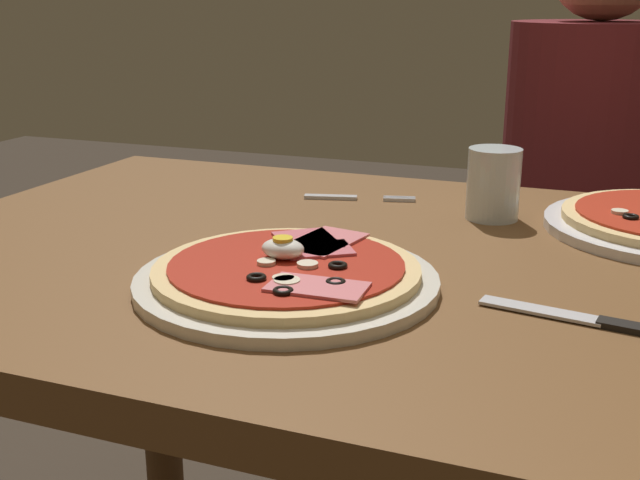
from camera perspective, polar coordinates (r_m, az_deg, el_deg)
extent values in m
cube|color=brown|center=(0.90, 2.38, -1.94)|extent=(1.09, 0.77, 0.04)
cylinder|color=#4A3018|center=(1.52, -11.63, -9.35)|extent=(0.07, 0.07, 0.71)
cylinder|color=silver|center=(0.78, -2.43, -2.99)|extent=(0.30, 0.30, 0.01)
cylinder|color=#E5C17F|center=(0.78, -2.44, -2.23)|extent=(0.27, 0.27, 0.01)
cylinder|color=#A82314|center=(0.77, -2.44, -1.77)|extent=(0.23, 0.23, 0.00)
torus|color=black|center=(0.76, 1.29, -1.85)|extent=(0.02, 0.02, 0.00)
torus|color=black|center=(0.73, -4.63, -2.72)|extent=(0.02, 0.02, 0.00)
torus|color=black|center=(0.70, -2.69, -3.71)|extent=(0.02, 0.02, 0.00)
torus|color=black|center=(0.72, 1.15, -3.08)|extent=(0.02, 0.02, 0.00)
cube|color=#D16B70|center=(0.83, 0.33, -0.12)|extent=(0.08, 0.10, 0.00)
cube|color=#C65B66|center=(0.81, -0.14, -0.70)|extent=(0.08, 0.08, 0.00)
cube|color=#C65B66|center=(0.84, -0.93, -0.04)|extent=(0.09, 0.10, 0.00)
cube|color=#D16B70|center=(0.71, -0.20, -3.42)|extent=(0.09, 0.05, 0.00)
cylinder|color=beige|center=(0.77, -3.91, -1.62)|extent=(0.02, 0.02, 0.00)
cylinder|color=beige|center=(0.76, -1.17, -1.76)|extent=(0.02, 0.02, 0.00)
cylinder|color=beige|center=(0.72, -2.19, -3.04)|extent=(0.02, 0.02, 0.00)
cylinder|color=beige|center=(0.72, -2.69, -2.83)|extent=(0.02, 0.02, 0.00)
ellipsoid|color=white|center=(0.78, -2.71, -0.63)|extent=(0.04, 0.03, 0.02)
cylinder|color=yellow|center=(0.78, -2.72, 0.06)|extent=(0.02, 0.02, 0.00)
torus|color=black|center=(1.00, 21.59, 1.59)|extent=(0.02, 0.02, 0.00)
cylinder|color=beige|center=(1.02, 20.89, 1.93)|extent=(0.02, 0.02, 0.00)
cylinder|color=silver|center=(1.03, 12.46, 3.99)|extent=(0.07, 0.07, 0.09)
cylinder|color=silver|center=(1.04, 12.39, 2.87)|extent=(0.06, 0.06, 0.05)
cube|color=silver|center=(1.12, 0.78, 3.13)|extent=(0.08, 0.03, 0.00)
cube|color=silver|center=(1.11, 5.76, 2.89)|extent=(0.04, 0.01, 0.00)
cube|color=silver|center=(1.11, 5.77, 2.95)|extent=(0.04, 0.01, 0.00)
cube|color=silver|center=(1.12, 5.77, 3.01)|extent=(0.04, 0.01, 0.00)
cube|color=silver|center=(1.12, 5.77, 3.06)|extent=(0.04, 0.01, 0.00)
cube|color=silver|center=(0.74, 15.66, -4.94)|extent=(0.11, 0.04, 0.00)
cylinder|color=black|center=(1.76, 17.22, -10.46)|extent=(0.29, 0.29, 0.46)
cylinder|color=maroon|center=(1.60, 18.77, 5.37)|extent=(0.32, 0.32, 0.52)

